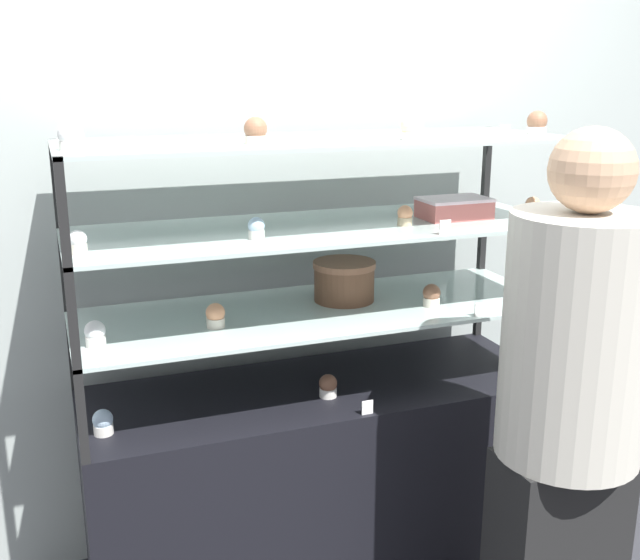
{
  "coord_description": "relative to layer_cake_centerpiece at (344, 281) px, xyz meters",
  "views": [
    {
      "loc": [
        -0.8,
        -2.13,
        1.72
      ],
      "look_at": [
        0.0,
        0.0,
        1.09
      ],
      "focal_mm": 42.0,
      "sensor_mm": 36.0,
      "label": 1
    }
  ],
  "objects": [
    {
      "name": "price_tag_2",
      "position": [
        0.19,
        -0.3,
        0.22
      ],
      "size": [
        0.04,
        0.0,
        0.04
      ],
      "color": "white",
      "rests_on": "display_riser_middle"
    },
    {
      "name": "cupcake_5",
      "position": [
        0.24,
        -0.16,
        -0.03
      ],
      "size": [
        0.06,
        0.06,
        0.07
      ],
      "color": "beige",
      "rests_on": "display_riser_lower"
    },
    {
      "name": "sheet_cake_frosted",
      "position": [
        0.35,
        -0.08,
        0.23
      ],
      "size": [
        0.22,
        0.15,
        0.07
      ],
      "color": "#C66660",
      "rests_on": "display_riser_middle"
    },
    {
      "name": "cupcake_3",
      "position": [
        -0.8,
        -0.16,
        -0.03
      ],
      "size": [
        0.06,
        0.06,
        0.07
      ],
      "color": "white",
      "rests_on": "display_riser_lower"
    },
    {
      "name": "display_riser_lower",
      "position": [
        -0.11,
        -0.05,
        -0.08
      ],
      "size": [
        1.54,
        0.54,
        0.27
      ],
      "color": "black",
      "rests_on": "display_base"
    },
    {
      "name": "cupcake_10",
      "position": [
        0.62,
        -0.14,
        0.23
      ],
      "size": [
        0.05,
        0.05,
        0.06
      ],
      "color": "#CCB28C",
      "rests_on": "display_riser_middle"
    },
    {
      "name": "cupcake_12",
      "position": [
        -0.33,
        -0.16,
        0.5
      ],
      "size": [
        0.06,
        0.06,
        0.07
      ],
      "color": "beige",
      "rests_on": "display_riser_upper"
    },
    {
      "name": "cupcake_8",
      "position": [
        -0.34,
        -0.17,
        0.23
      ],
      "size": [
        0.05,
        0.05,
        0.06
      ],
      "color": "white",
      "rests_on": "display_riser_middle"
    },
    {
      "name": "cupcake_14",
      "position": [
        0.61,
        -0.14,
        0.5
      ],
      "size": [
        0.06,
        0.06,
        0.07
      ],
      "color": "white",
      "rests_on": "display_riser_upper"
    },
    {
      "name": "cupcake_7",
      "position": [
        -0.83,
        -0.18,
        0.23
      ],
      "size": [
        0.05,
        0.05,
        0.06
      ],
      "color": "beige",
      "rests_on": "display_riser_middle"
    },
    {
      "name": "cupcake_11",
      "position": [
        -0.82,
        -0.17,
        0.5
      ],
      "size": [
        0.06,
        0.06,
        0.07
      ],
      "color": "white",
      "rests_on": "display_riser_upper"
    },
    {
      "name": "cupcake_9",
      "position": [
        0.14,
        -0.14,
        0.23
      ],
      "size": [
        0.05,
        0.05,
        0.06
      ],
      "color": "#CCB28C",
      "rests_on": "display_riser_middle"
    },
    {
      "name": "cupcake_4",
      "position": [
        -0.46,
        -0.12,
        -0.03
      ],
      "size": [
        0.06,
        0.06,
        0.07
      ],
      "color": "beige",
      "rests_on": "display_riser_lower"
    },
    {
      "name": "display_base",
      "position": [
        -0.11,
        -0.05,
        -0.7
      ],
      "size": [
        1.54,
        0.54,
        0.73
      ],
      "color": "black",
      "rests_on": "ground_plane"
    },
    {
      "name": "layer_cake_centerpiece",
      "position": [
        0.0,
        0.0,
        0.0
      ],
      "size": [
        0.21,
        0.21,
        0.13
      ],
      "color": "brown",
      "rests_on": "display_riser_lower"
    },
    {
      "name": "customer_figure",
      "position": [
        0.34,
        -0.73,
        -0.21
      ],
      "size": [
        0.37,
        0.37,
        1.6
      ],
      "color": "black",
      "rests_on": "ground_plane"
    },
    {
      "name": "display_riser_upper",
      "position": [
        -0.11,
        -0.05,
        0.46
      ],
      "size": [
        1.54,
        0.54,
        0.27
      ],
      "color": "black",
      "rests_on": "display_riser_middle"
    },
    {
      "name": "price_tag_1",
      "position": [
        0.33,
        -0.3,
        -0.04
      ],
      "size": [
        0.04,
        0.0,
        0.04
      ],
      "color": "white",
      "rests_on": "display_riser_lower"
    },
    {
      "name": "cupcake_0",
      "position": [
        -0.8,
        -0.16,
        -0.3
      ],
      "size": [
        0.06,
        0.06,
        0.07
      ],
      "color": "white",
      "rests_on": "display_base"
    },
    {
      "name": "back_wall",
      "position": [
        -0.11,
        0.36,
        0.24
      ],
      "size": [
        8.0,
        0.05,
        2.6
      ],
      "color": "#A8B2AD",
      "rests_on": "ground_plane"
    },
    {
      "name": "cupcake_6",
      "position": [
        0.61,
        -0.14,
        -0.03
      ],
      "size": [
        0.06,
        0.06,
        0.07
      ],
      "color": "beige",
      "rests_on": "display_riser_lower"
    },
    {
      "name": "price_tag_0",
      "position": [
        -0.05,
        -0.3,
        -0.31
      ],
      "size": [
        0.04,
        0.0,
        0.04
      ],
      "color": "white",
      "rests_on": "display_base"
    },
    {
      "name": "cupcake_13",
      "position": [
        0.13,
        -0.2,
        0.5
      ],
      "size": [
        0.06,
        0.06,
        0.07
      ],
      "color": "white",
      "rests_on": "display_riser_upper"
    },
    {
      "name": "cupcake_1",
      "position": [
        -0.11,
        -0.14,
        -0.3
      ],
      "size": [
        0.06,
        0.06,
        0.07
      ],
      "color": "white",
      "rests_on": "display_base"
    },
    {
      "name": "price_tag_3",
      "position": [
        0.38,
        -0.3,
        0.49
      ],
      "size": [
        0.04,
        0.0,
        0.04
      ],
      "color": "white",
      "rests_on": "display_riser_upper"
    },
    {
      "name": "cupcake_2",
      "position": [
        0.59,
        -0.1,
        -0.3
      ],
      "size": [
        0.06,
        0.06,
        0.07
      ],
      "color": "#CCB28C",
      "rests_on": "display_base"
    },
    {
      "name": "display_riser_middle",
      "position": [
        -0.11,
        -0.05,
        0.19
      ],
      "size": [
        1.54,
        0.54,
        0.27
      ],
      "color": "black",
      "rests_on": "display_riser_lower"
    }
  ]
}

